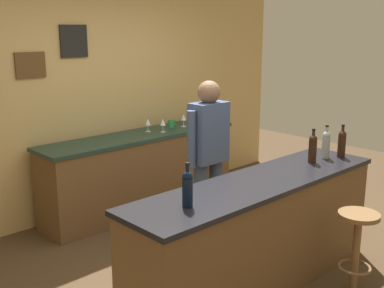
{
  "coord_description": "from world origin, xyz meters",
  "views": [
    {
      "loc": [
        -2.83,
        -2.62,
        2.08
      ],
      "look_at": [
        0.07,
        0.45,
        1.05
      ],
      "focal_mm": 44.68,
      "sensor_mm": 36.0,
      "label": 1
    }
  ],
  "objects_px": {
    "bar_stool": "(357,239)",
    "wine_glass_c": "(184,118)",
    "bartender": "(209,154)",
    "wine_bottle_a": "(187,187)",
    "wine_glass_b": "(163,123)",
    "wine_bottle_d": "(342,143)",
    "wine_glass_a": "(148,122)",
    "wine_bottle_b": "(313,147)",
    "coffee_mug": "(171,123)",
    "wine_bottle_c": "(326,143)"
  },
  "relations": [
    {
      "from": "bar_stool",
      "to": "wine_glass_c",
      "type": "relative_size",
      "value": 4.39
    },
    {
      "from": "bar_stool",
      "to": "bartender",
      "type": "bearing_deg",
      "value": 100.55
    },
    {
      "from": "wine_bottle_a",
      "to": "wine_glass_b",
      "type": "relative_size",
      "value": 1.97
    },
    {
      "from": "bartender",
      "to": "bar_stool",
      "type": "bearing_deg",
      "value": -79.45
    },
    {
      "from": "wine_bottle_d",
      "to": "wine_glass_a",
      "type": "xyz_separation_m",
      "value": [
        -0.55,
        2.17,
        -0.05
      ]
    },
    {
      "from": "bar_stool",
      "to": "wine_glass_c",
      "type": "height_order",
      "value": "wine_glass_c"
    },
    {
      "from": "wine_bottle_a",
      "to": "wine_bottle_b",
      "type": "xyz_separation_m",
      "value": [
        1.54,
        0.03,
        0.0
      ]
    },
    {
      "from": "wine_bottle_a",
      "to": "coffee_mug",
      "type": "distance_m",
      "value": 2.72
    },
    {
      "from": "wine_bottle_c",
      "to": "wine_glass_b",
      "type": "xyz_separation_m",
      "value": [
        -0.3,
        1.95,
        -0.05
      ]
    },
    {
      "from": "wine_bottle_b",
      "to": "wine_glass_a",
      "type": "height_order",
      "value": "wine_bottle_b"
    },
    {
      "from": "bar_stool",
      "to": "wine_glass_a",
      "type": "distance_m",
      "value": 2.75
    },
    {
      "from": "wine_bottle_c",
      "to": "wine_glass_c",
      "type": "relative_size",
      "value": 1.97
    },
    {
      "from": "wine_bottle_d",
      "to": "wine_glass_b",
      "type": "xyz_separation_m",
      "value": [
        -0.44,
        2.04,
        -0.05
      ]
    },
    {
      "from": "bar_stool",
      "to": "wine_glass_a",
      "type": "relative_size",
      "value": 4.39
    },
    {
      "from": "bar_stool",
      "to": "coffee_mug",
      "type": "xyz_separation_m",
      "value": [
        0.4,
        2.69,
        0.49
      ]
    },
    {
      "from": "wine_bottle_d",
      "to": "wine_glass_b",
      "type": "height_order",
      "value": "wine_bottle_d"
    },
    {
      "from": "bartender",
      "to": "wine_bottle_d",
      "type": "bearing_deg",
      "value": -45.92
    },
    {
      "from": "wine_bottle_b",
      "to": "wine_glass_c",
      "type": "bearing_deg",
      "value": 81.47
    },
    {
      "from": "wine_bottle_a",
      "to": "wine_bottle_c",
      "type": "distance_m",
      "value": 1.75
    },
    {
      "from": "wine_glass_c",
      "to": "wine_glass_b",
      "type": "bearing_deg",
      "value": -170.11
    },
    {
      "from": "bar_stool",
      "to": "wine_bottle_c",
      "type": "bearing_deg",
      "value": 52.63
    },
    {
      "from": "wine_glass_a",
      "to": "coffee_mug",
      "type": "height_order",
      "value": "wine_glass_a"
    },
    {
      "from": "wine_bottle_a",
      "to": "coffee_mug",
      "type": "relative_size",
      "value": 2.45
    },
    {
      "from": "wine_bottle_b",
      "to": "wine_bottle_d",
      "type": "relative_size",
      "value": 1.0
    },
    {
      "from": "wine_glass_a",
      "to": "wine_glass_b",
      "type": "distance_m",
      "value": 0.18
    },
    {
      "from": "bar_stool",
      "to": "wine_bottle_b",
      "type": "height_order",
      "value": "wine_bottle_b"
    },
    {
      "from": "wine_bottle_c",
      "to": "wine_bottle_b",
      "type": "bearing_deg",
      "value": -179.55
    },
    {
      "from": "wine_glass_b",
      "to": "wine_glass_c",
      "type": "bearing_deg",
      "value": 9.89
    },
    {
      "from": "wine_glass_a",
      "to": "coffee_mug",
      "type": "distance_m",
      "value": 0.36
    },
    {
      "from": "coffee_mug",
      "to": "wine_bottle_c",
      "type": "bearing_deg",
      "value": -88.42
    },
    {
      "from": "bartender",
      "to": "bar_stool",
      "type": "distance_m",
      "value": 1.5
    },
    {
      "from": "wine_glass_a",
      "to": "bartender",
      "type": "bearing_deg",
      "value": -103.11
    },
    {
      "from": "wine_bottle_c",
      "to": "wine_glass_b",
      "type": "distance_m",
      "value": 1.98
    },
    {
      "from": "bartender",
      "to": "wine_glass_c",
      "type": "relative_size",
      "value": 10.45
    },
    {
      "from": "wine_glass_a",
      "to": "wine_glass_b",
      "type": "height_order",
      "value": "same"
    },
    {
      "from": "wine_glass_a",
      "to": "wine_glass_c",
      "type": "xyz_separation_m",
      "value": [
        0.5,
        -0.07,
        0.0
      ]
    },
    {
      "from": "wine_glass_a",
      "to": "bar_stool",
      "type": "bearing_deg",
      "value": -90.89
    },
    {
      "from": "bartender",
      "to": "wine_glass_b",
      "type": "bearing_deg",
      "value": 70.27
    },
    {
      "from": "wine_bottle_b",
      "to": "wine_glass_c",
      "type": "height_order",
      "value": "wine_bottle_b"
    },
    {
      "from": "wine_bottle_a",
      "to": "wine_glass_b",
      "type": "distance_m",
      "value": 2.46
    },
    {
      "from": "wine_bottle_a",
      "to": "wine_glass_a",
      "type": "distance_m",
      "value": 2.51
    },
    {
      "from": "wine_bottle_b",
      "to": "wine_glass_c",
      "type": "distance_m",
      "value": 2.04
    },
    {
      "from": "coffee_mug",
      "to": "wine_bottle_b",
      "type": "bearing_deg",
      "value": -94.41
    },
    {
      "from": "bartender",
      "to": "wine_bottle_b",
      "type": "bearing_deg",
      "value": -57.86
    },
    {
      "from": "wine_bottle_b",
      "to": "wine_bottle_a",
      "type": "bearing_deg",
      "value": -178.73
    },
    {
      "from": "wine_bottle_a",
      "to": "wine_bottle_c",
      "type": "bearing_deg",
      "value": 1.17
    },
    {
      "from": "bar_stool",
      "to": "wine_bottle_b",
      "type": "relative_size",
      "value": 2.22
    },
    {
      "from": "wine_glass_c",
      "to": "coffee_mug",
      "type": "xyz_separation_m",
      "value": [
        -0.14,
        0.07,
        -0.06
      ]
    },
    {
      "from": "wine_bottle_b",
      "to": "wine_bottle_d",
      "type": "bearing_deg",
      "value": -13.33
    },
    {
      "from": "wine_bottle_c",
      "to": "coffee_mug",
      "type": "bearing_deg",
      "value": 91.58
    }
  ]
}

